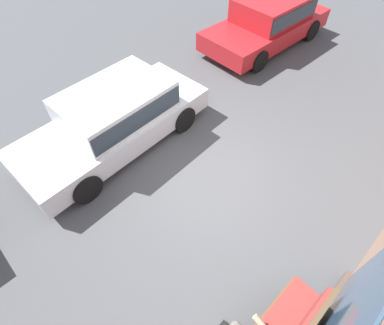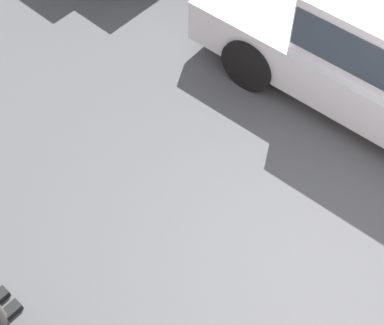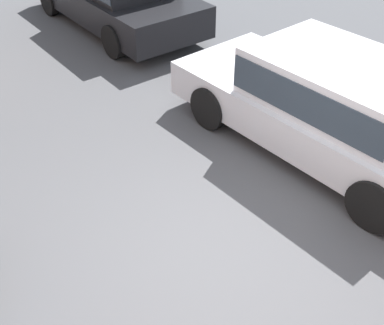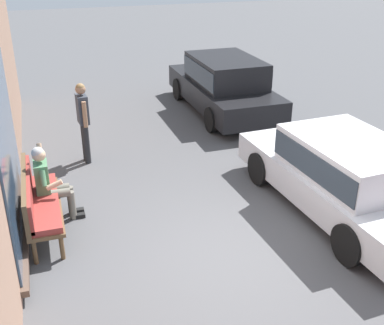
{
  "view_description": "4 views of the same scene",
  "coord_description": "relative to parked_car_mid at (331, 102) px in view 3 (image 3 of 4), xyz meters",
  "views": [
    {
      "loc": [
        2.88,
        2.6,
        5.12
      ],
      "look_at": [
        0.52,
        0.17,
        1.07
      ],
      "focal_mm": 28.0,
      "sensor_mm": 36.0,
      "label": 1
    },
    {
      "loc": [
        -0.64,
        2.6,
        4.93
      ],
      "look_at": [
        1.2,
        0.6,
        1.13
      ],
      "focal_mm": 55.0,
      "sensor_mm": 36.0,
      "label": 2
    },
    {
      "loc": [
        -2.63,
        2.6,
        3.94
      ],
      "look_at": [
        0.67,
        0.11,
        0.78
      ],
      "focal_mm": 45.0,
      "sensor_mm": 36.0,
      "label": 3
    },
    {
      "loc": [
        -5.57,
        2.6,
        4.38
      ],
      "look_at": [
        0.95,
        0.49,
        1.18
      ],
      "focal_mm": 45.0,
      "sensor_mm": 36.0,
      "label": 4
    }
  ],
  "objects": [
    {
      "name": "parked_car_mid",
      "position": [
        0.0,
        0.0,
        0.0
      ],
      "size": [
        4.5,
        2.02,
        1.38
      ],
      "color": "silver",
      "rests_on": "ground_plane"
    },
    {
      "name": "ground_plane",
      "position": [
        -0.63,
        2.15,
        -0.76
      ],
      "size": [
        60.0,
        60.0,
        0.0
      ],
      "primitive_type": "plane",
      "color": "#4C4C4F"
    }
  ]
}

